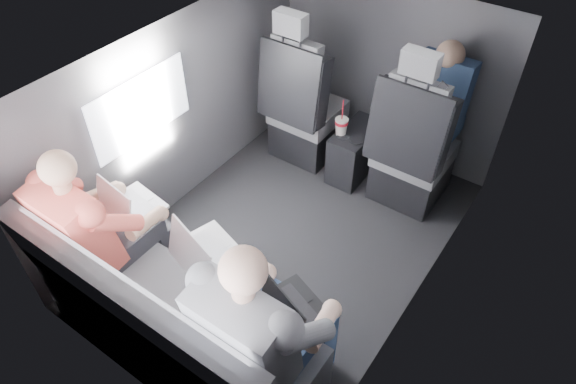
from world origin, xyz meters
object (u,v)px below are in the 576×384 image
Objects in this scene: front_seat_left at (304,113)px; soda_cup at (341,126)px; front_seat_right at (411,155)px; passenger_rear_right at (265,330)px; laptop_black at (291,307)px; rear_bench at (172,325)px; passenger_front_right at (440,98)px; laptop_white at (129,204)px; passenger_rear_left at (102,229)px; laptop_silver at (204,252)px; center_console at (355,152)px.

soda_cup is at bearing -10.56° from front_seat_left.
front_seat_right is 1.83m from passenger_rear_right.
front_seat_right is 0.54m from soda_cup.
soda_cup is 1.70m from laptop_black.
rear_bench reaches higher than soda_cup.
passenger_rear_right is at bearing -61.16° from front_seat_left.
laptop_white is at bearing -119.58° from passenger_front_right.
rear_bench is at bearing -154.54° from laptop_black.
passenger_rear_left is at bearing -118.92° from front_seat_right.
passenger_rear_left is (-0.55, 0.10, 0.32)m from rear_bench.
laptop_silver is at bearing 178.46° from laptop_black.
laptop_white is 0.28× the size of passenger_rear_left.
laptop_white is 0.27× the size of passenger_rear_right.
laptop_white is (-1.02, -1.59, 0.23)m from front_seat_right.
front_seat_right reaches higher than laptop_silver.
passenger_rear_right is at bearing -86.98° from front_seat_right.
passenger_front_right is at bearing 60.42° from laptop_white.
soda_cup is (-0.08, 1.83, 0.17)m from rear_bench.
front_seat_left is at bearing 118.84° from passenger_rear_right.
rear_bench reaches higher than laptop_black.
front_seat_right is 2.08m from passenger_rear_left.
passenger_front_right is (0.03, 0.26, 0.34)m from front_seat_right.
soda_cup is 0.23× the size of passenger_rear_right.
soda_cup is at bearing 112.46° from laptop_black.
passenger_rear_left is (0.02, -0.21, -0.01)m from laptop_white.
laptop_silver reaches higher than center_console.
front_seat_right reaches higher than laptop_white.
front_seat_left is 1.75× the size of passenger_front_right.
front_seat_right is at bearing 93.02° from passenger_rear_right.
passenger_rear_left is at bearing 170.12° from rear_bench.
laptop_black is 0.49× the size of passenger_front_right.
center_console is 0.40× the size of passenger_rear_left.
laptop_silver is (0.09, -1.55, 0.16)m from soda_cup.
front_seat_left reaches higher than laptop_white.
center_console is 1.65× the size of soda_cup.
rear_bench is at bearing -87.55° from soda_cup.
laptop_white is at bearing -109.26° from center_console.
soda_cup is 1.56m from laptop_silver.
center_console is (-0.45, 0.04, -0.20)m from front_seat_right.
rear_bench is 1.84m from soda_cup.
soda_cup is 1.61m from laptop_white.
laptop_white is at bearing -94.34° from front_seat_left.
laptop_silver is at bearing -103.92° from passenger_front_right.
front_seat_left reaches higher than center_console.
passenger_rear_left is at bearing -106.53° from center_console.
passenger_front_right is (0.56, 0.33, 0.27)m from soda_cup.
center_console is at bearing -155.60° from passenger_front_right.
laptop_black is (0.57, 0.27, 0.32)m from rear_bench.
front_seat_left is at bearing 169.44° from soda_cup.
passenger_front_right reaches higher than center_console.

